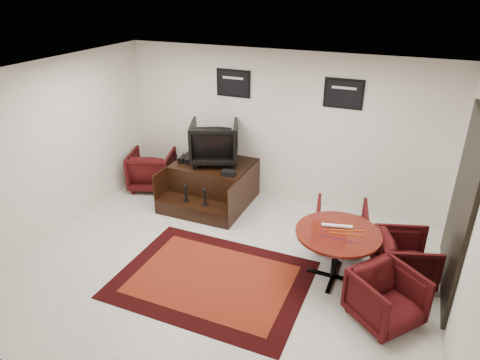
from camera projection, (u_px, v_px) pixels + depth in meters
name	position (u px, v px, depth m)	size (l,w,h in m)	color
ground	(223.00, 268.00, 6.33)	(6.00, 6.00, 0.00)	beige
room_shell	(253.00, 157.00, 5.52)	(6.02, 5.02, 2.81)	silver
area_rug	(212.00, 279.00, 6.08)	(2.65, 1.99, 0.01)	black
shine_podium	(212.00, 184.00, 8.10)	(1.46, 1.50, 0.75)	black
shine_chair	(214.00, 140.00, 7.87)	(0.84, 0.79, 0.87)	black
shoes_pair	(186.00, 159.00, 8.05)	(0.24, 0.28, 0.10)	black
polish_kit	(229.00, 173.00, 7.49)	(0.24, 0.16, 0.08)	black
umbrella_black	(168.00, 178.00, 8.27)	(0.29, 0.11, 0.77)	black
umbrella_hooked	(172.00, 172.00, 8.40)	(0.32, 0.12, 0.86)	black
armchair_side	(152.00, 168.00, 8.60)	(0.83, 0.78, 0.86)	black
meeting_table	(338.00, 238.00, 5.85)	(1.16, 1.16, 0.76)	#430E09
table_chair_back	(341.00, 223.00, 6.72)	(0.77, 0.73, 0.80)	black
table_chair_window	(406.00, 256.00, 5.93)	(0.75, 0.71, 0.78)	black
table_chair_corner	(387.00, 296.00, 5.20)	(0.74, 0.70, 0.77)	black
paper_roll	(337.00, 226.00, 5.90)	(0.05, 0.05, 0.42)	white
table_clutter	(345.00, 234.00, 5.75)	(0.56, 0.39, 0.01)	#E1550C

